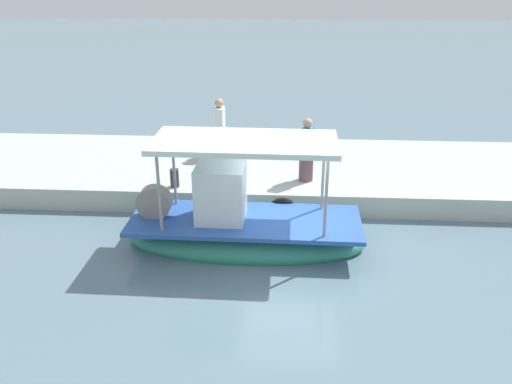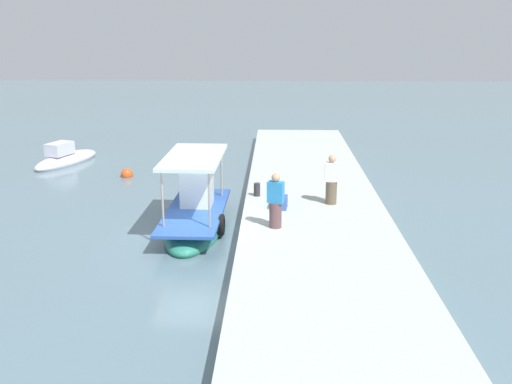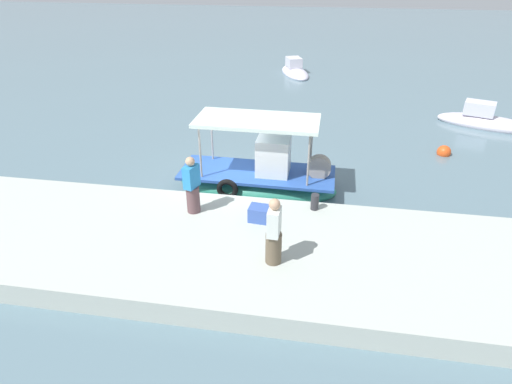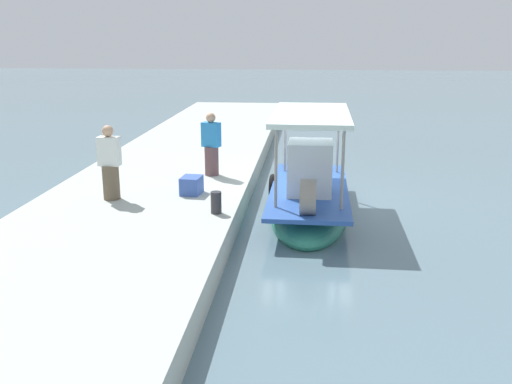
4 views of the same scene
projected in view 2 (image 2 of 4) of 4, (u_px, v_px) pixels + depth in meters
The scene contains 9 objects.
ground_plane at pixel (191, 240), 18.94m from camera, with size 120.00×120.00×0.00m, color slate.
dock_quay at pixel (318, 233), 18.72m from camera, with size 36.00×5.02×0.61m, color #B4BCB3.
main_fishing_boat at pixel (196, 215), 19.96m from camera, with size 5.61×2.09×2.97m.
fisherman_near_bollard at pixel (276, 203), 18.12m from camera, with size 0.49×0.56×1.77m.
fisherman_by_crate at pixel (332, 182), 20.59m from camera, with size 0.42×0.52×1.80m.
mooring_bollard at pixel (257, 190), 21.70m from camera, with size 0.24×0.24×0.50m, color #2D2D33.
cargo_crate at pixel (280, 202), 20.20m from camera, with size 0.59×0.47×0.44m, color #3B5BAE.
marker_buoy at pixel (127, 174), 27.04m from camera, with size 0.57×0.57×0.57m.
moored_boat_near at pixel (66, 159), 29.71m from camera, with size 4.69×2.83×1.40m.
Camera 2 is at (-17.70, -2.74, 6.71)m, focal length 40.36 mm.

